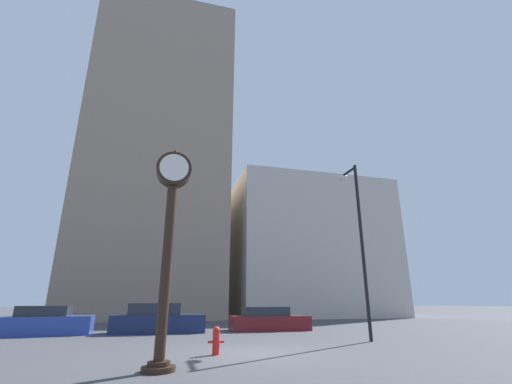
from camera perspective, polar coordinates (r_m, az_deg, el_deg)
ground_plane at (r=11.59m, az=-0.96°, el=-25.24°), size 200.00×200.00×0.00m
building_tall_tower at (r=38.04m, az=-15.82°, el=5.39°), size 13.49×12.00×32.05m
building_storefront_row at (r=38.65m, az=8.33°, el=-9.52°), size 16.35×12.00×13.84m
street_clock at (r=8.99m, az=-14.24°, el=-5.88°), size 0.91×0.77×5.43m
car_blue at (r=19.98m, az=-31.53°, el=-18.02°), size 4.01×2.03×1.31m
car_navy at (r=19.09m, az=-16.06°, el=-19.84°), size 4.57×1.84×1.42m
car_maroon at (r=20.11m, az=2.06°, el=-20.57°), size 4.31×2.03×1.22m
fire_hydrant_near at (r=11.20m, az=-6.67°, el=-23.33°), size 0.48×0.21×0.79m
street_lamp_right at (r=15.93m, az=16.31°, el=-4.93°), size 0.36×1.57×7.47m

